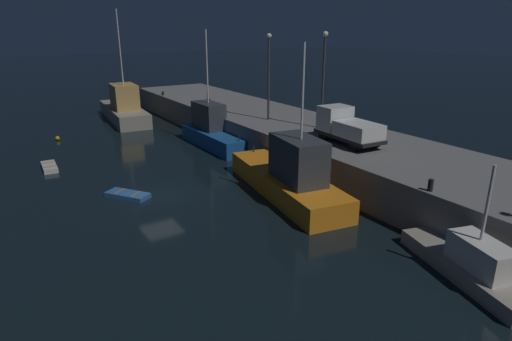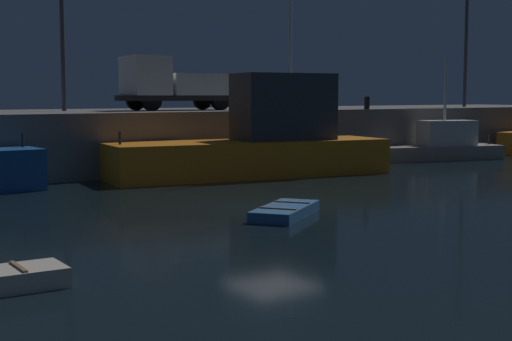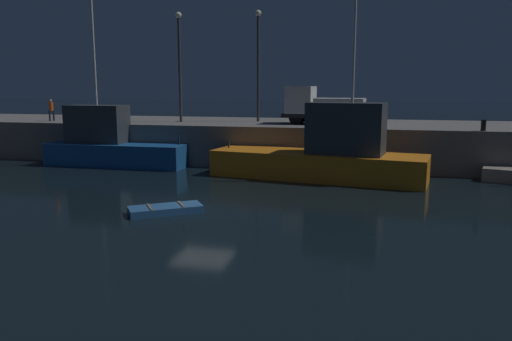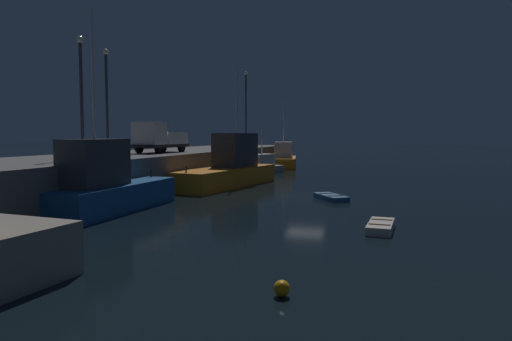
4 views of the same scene
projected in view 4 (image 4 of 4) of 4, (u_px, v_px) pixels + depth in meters
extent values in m
plane|color=black|center=(305.00, 196.00, 31.62)|extent=(320.00, 320.00, 0.00)
cube|color=slate|center=(121.00, 172.00, 35.79)|extent=(66.32, 9.35, 2.65)
cube|color=orange|center=(284.00, 162.00, 59.78)|extent=(9.63, 4.82, 1.26)
cube|color=silver|center=(284.00, 150.00, 58.63)|extent=(3.06, 2.63, 1.97)
cylinder|color=silver|center=(284.00, 122.00, 58.44)|extent=(0.14, 0.14, 4.95)
cylinder|color=#262626|center=(285.00, 154.00, 63.92)|extent=(0.10, 0.10, 0.50)
cube|color=orange|center=(226.00, 177.00, 37.76)|extent=(12.28, 5.02, 1.48)
cube|color=#33383D|center=(235.00, 150.00, 39.03)|extent=(4.35, 2.80, 2.78)
cylinder|color=silver|center=(237.00, 99.00, 38.97)|extent=(0.14, 0.14, 5.65)
cylinder|color=#262626|center=(186.00, 169.00, 32.79)|extent=(0.10, 0.10, 0.50)
cube|color=#195193|center=(112.00, 197.00, 25.71)|extent=(9.25, 2.94, 1.48)
cube|color=#33383D|center=(95.00, 163.00, 24.19)|extent=(3.85, 1.86, 2.45)
cylinder|color=silver|center=(93.00, 74.00, 23.88)|extent=(0.14, 0.14, 6.57)
cylinder|color=#262626|center=(151.00, 173.00, 29.68)|extent=(0.10, 0.10, 0.50)
cube|color=gray|center=(259.00, 170.00, 50.00)|extent=(7.35, 3.92, 0.74)
cube|color=silver|center=(263.00, 160.00, 50.46)|extent=(3.16, 2.13, 1.30)
cylinder|color=silver|center=(262.00, 138.00, 50.14)|extent=(0.14, 0.14, 3.38)
cylinder|color=#262626|center=(275.00, 163.00, 52.65)|extent=(0.10, 0.10, 0.50)
cube|color=beige|center=(381.00, 226.00, 20.42)|extent=(2.82, 1.12, 0.36)
cube|color=olive|center=(382.00, 219.00, 20.98)|extent=(0.11, 0.92, 0.04)
cube|color=olive|center=(379.00, 224.00, 19.83)|extent=(0.11, 0.92, 0.04)
cube|color=#2D6099|center=(331.00, 197.00, 30.18)|extent=(3.08, 2.64, 0.30)
cube|color=olive|center=(336.00, 196.00, 29.55)|extent=(0.66, 0.91, 0.04)
cube|color=olive|center=(327.00, 193.00, 30.78)|extent=(0.66, 0.91, 0.04)
sphere|color=orange|center=(282.00, 288.00, 12.11)|extent=(0.43, 0.43, 0.43)
cylinder|color=#38383D|center=(82.00, 101.00, 29.16)|extent=(0.20, 0.20, 7.15)
sphere|color=#F9EFCC|center=(80.00, 39.00, 28.87)|extent=(0.44, 0.44, 0.44)
cylinder|color=#38383D|center=(107.00, 105.00, 34.66)|extent=(0.20, 0.20, 7.36)
sphere|color=#F9EFCC|center=(106.00, 52.00, 34.36)|extent=(0.44, 0.44, 0.44)
cylinder|color=#38383D|center=(246.00, 111.00, 56.98)|extent=(0.20, 0.20, 8.66)
sphere|color=#F9EFCC|center=(246.00, 73.00, 56.63)|extent=(0.44, 0.44, 0.44)
cylinder|color=black|center=(159.00, 148.00, 37.16)|extent=(0.92, 0.34, 0.90)
cylinder|color=black|center=(139.00, 148.00, 37.83)|extent=(0.92, 0.34, 0.90)
cylinder|color=black|center=(181.00, 147.00, 40.42)|extent=(0.92, 0.34, 0.90)
cylinder|color=black|center=(163.00, 147.00, 41.09)|extent=(0.92, 0.34, 0.90)
cube|color=black|center=(161.00, 146.00, 39.11)|extent=(5.62, 2.56, 0.25)
cube|color=silver|center=(149.00, 133.00, 37.50)|extent=(1.90, 2.32, 1.80)
cube|color=silver|center=(167.00, 138.00, 39.98)|extent=(3.32, 2.41, 1.02)
cylinder|color=black|center=(234.00, 146.00, 46.98)|extent=(0.28, 0.28, 0.64)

